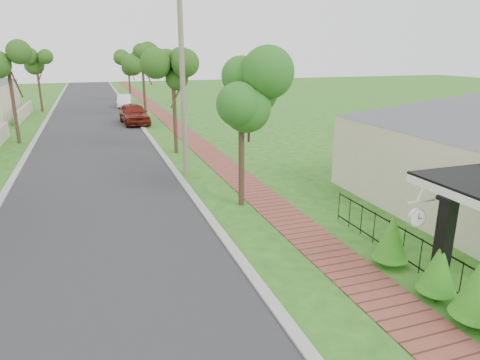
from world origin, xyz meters
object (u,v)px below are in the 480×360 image
porch_post (442,253)px  utility_pole (182,77)px  parked_car_white (124,101)px  station_clock (417,216)px  parked_car_red (134,114)px  near_tree (241,97)px

porch_post → utility_pole: 13.40m
parked_car_white → station_clock: (3.65, -39.39, 1.30)m
porch_post → parked_car_white: porch_post is taller
porch_post → parked_car_white: 40.01m
porch_post → station_clock: 1.05m
parked_car_red → near_tree: (1.92, -20.77, 3.26)m
parked_car_red → near_tree: bearing=-89.0°
station_clock → parked_car_red: bearing=97.7°
porch_post → parked_car_white: bearing=96.0°
parked_car_white → station_clock: bearing=-78.4°
near_tree → station_clock: size_ratio=6.71×
parked_car_red → utility_pole: utility_pole is taller
near_tree → utility_pole: bearing=102.6°
parked_car_red → parked_car_white: bearing=85.1°
utility_pole → station_clock: (2.95, -12.09, -2.58)m
parked_car_white → station_clock: station_clock is taller
parked_car_white → utility_pole: (0.70, -27.29, 3.88)m
porch_post → utility_pole: utility_pole is taller
porch_post → parked_car_red: size_ratio=0.52×
utility_pole → parked_car_red: bearing=93.0°
near_tree → utility_pole: size_ratio=0.57×
porch_post → parked_car_white: (-4.15, 39.79, -0.47)m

